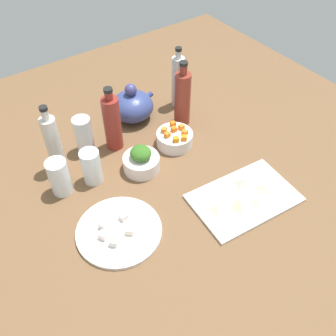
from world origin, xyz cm
name	(u,v)px	position (x,y,z in cm)	size (l,w,h in cm)	color
tabletop	(168,181)	(0.00, 0.00, 1.50)	(190.00, 190.00, 3.00)	brown
cutting_board	(244,198)	(14.74, -21.71, 3.50)	(33.38, 21.50, 1.00)	silver
plate_tofu	(119,231)	(-24.71, -9.57, 3.60)	(25.73, 25.73, 1.20)	white
bowl_greens	(141,163)	(-4.82, 9.09, 5.69)	(12.63, 12.63, 5.37)	white
bowl_carrots	(175,139)	(12.15, 12.98, 5.56)	(13.41, 13.41, 5.11)	white
teapot	(132,106)	(7.73, 35.36, 8.95)	(18.29, 16.46, 15.65)	#354481
bottle_0	(178,81)	(27.75, 32.44, 14.24)	(5.05, 5.05, 25.69)	silver
bottle_1	(112,123)	(-6.41, 24.92, 13.90)	(6.16, 6.16, 24.97)	maroon
bottle_2	(53,144)	(-27.90, 25.93, 14.29)	(5.18, 5.18, 26.15)	silver
bottle_3	(182,98)	(22.19, 21.93, 14.42)	(6.12, 6.12, 26.52)	maroon
drinking_glass_0	(84,135)	(-16.12, 28.97, 10.06)	(6.43, 6.43, 14.11)	white
drinking_glass_1	(91,167)	(-20.90, 14.02, 9.25)	(6.51, 6.51, 12.50)	white
drinking_glass_2	(59,177)	(-31.50, 15.49, 9.48)	(6.77, 6.77, 12.96)	white
carrot_cube_0	(185,133)	(14.73, 10.34, 9.01)	(1.80, 1.80, 1.80)	orange
carrot_cube_1	(164,130)	(9.44, 15.86, 9.01)	(1.80, 1.80, 1.80)	orange
carrot_cube_2	(181,127)	(15.68, 13.60, 9.01)	(1.80, 1.80, 1.80)	orange
carrot_cube_3	(167,135)	(8.82, 13.00, 9.01)	(1.80, 1.80, 1.80)	orange
carrot_cube_4	(184,138)	(12.82, 8.15, 9.01)	(1.80, 1.80, 1.80)	orange
carrot_cube_5	(173,124)	(14.17, 16.82, 9.01)	(1.80, 1.80, 1.80)	orange
carrot_cube_6	(176,139)	(9.96, 9.15, 9.01)	(1.80, 1.80, 1.80)	orange
carrot_cube_7	(174,129)	(12.67, 14.15, 9.01)	(1.80, 1.80, 1.80)	orange
chopped_greens_mound	(141,153)	(-4.82, 9.09, 10.50)	(7.38, 7.14, 4.25)	#376C22
tofu_cube_0	(114,242)	(-28.32, -13.18, 5.30)	(2.20, 2.20, 2.20)	silver
tofu_cube_1	(103,225)	(-27.92, -6.21, 5.30)	(2.20, 2.20, 2.20)	white
tofu_cube_2	(130,231)	(-22.46, -12.46, 5.30)	(2.20, 2.20, 2.20)	#F6E0C9
tofu_cube_3	(124,216)	(-21.37, -6.91, 5.30)	(2.20, 2.20, 2.20)	white
tofu_cube_4	(103,235)	(-29.68, -9.41, 5.30)	(2.20, 2.20, 2.20)	white
dumpling_0	(244,182)	(18.12, -17.54, 5.46)	(5.00, 4.48, 2.93)	beige
dumpling_1	(263,187)	(21.85, -22.86, 5.29)	(4.73, 4.15, 2.58)	beige
dumpling_2	(239,204)	(10.70, -23.46, 5.27)	(5.14, 4.51, 2.53)	beige
dumpling_3	(219,208)	(4.38, -21.04, 5.11)	(5.51, 4.98, 2.23)	beige
dumpling_4	(257,200)	(16.52, -25.50, 5.00)	(5.70, 5.20, 2.00)	beige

